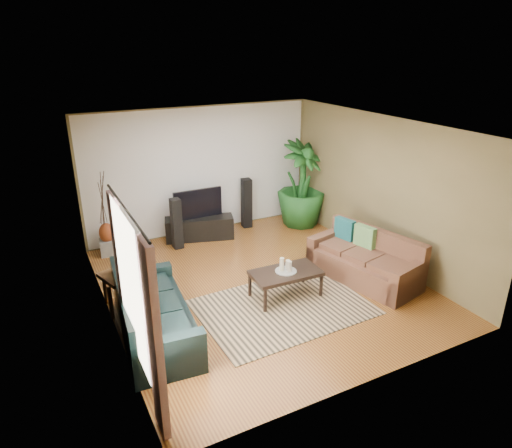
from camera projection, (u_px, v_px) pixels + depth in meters
floor at (261, 284)px, 7.88m from camera, size 5.50×5.50×0.00m
ceiling at (262, 127)px, 6.87m from camera, size 5.50×5.50×0.00m
wall_back at (201, 171)px, 9.65m from camera, size 5.00×0.00×5.00m
wall_front at (376, 286)px, 5.11m from camera, size 5.00×0.00×5.00m
wall_left at (102, 239)px, 6.32m from camera, size 0.00×5.50×5.50m
wall_right at (381, 190)px, 8.44m from camera, size 0.00×5.50×5.50m
backwall_panel at (201, 171)px, 9.64m from camera, size 4.90×0.00×4.90m
window_pane at (130, 287)px, 4.98m from camera, size 0.00×1.80×1.80m
curtain_near at (155, 343)px, 4.48m from camera, size 0.08×0.35×2.20m
curtain_far at (122, 277)px, 5.72m from camera, size 0.08×0.35×2.20m
curtain_rod at (126, 209)px, 4.67m from camera, size 0.03×1.90×0.03m
sofa_left at (154, 309)px, 6.36m from camera, size 1.09×2.20×0.85m
sofa_right at (364, 257)px, 7.90m from camera, size 1.29×2.08×0.85m
area_rug at (283, 307)px, 7.19m from camera, size 2.65×1.92×0.01m
coffee_table at (286, 284)px, 7.43m from camera, size 1.14×0.65×0.46m
candle_tray at (286, 271)px, 7.34m from camera, size 0.35×0.35×0.02m
candle_tall at (282, 264)px, 7.29m from camera, size 0.07×0.07×0.22m
candle_mid at (289, 266)px, 7.29m from camera, size 0.07×0.07×0.17m
candle_short at (288, 264)px, 7.39m from camera, size 0.07×0.07×0.14m
tv_stand at (200, 228)px, 9.62m from camera, size 1.47×0.81×0.47m
television at (198, 204)px, 9.43m from camera, size 1.04×0.06×0.61m
speaker_left at (177, 224)px, 9.09m from camera, size 0.19×0.21×1.04m
speaker_right at (247, 203)px, 10.14m from camera, size 0.23×0.25×1.11m
potted_plant at (302, 184)px, 10.12m from camera, size 1.38×1.38×1.91m
plant_pot at (300, 218)px, 10.43m from camera, size 0.35×0.35×0.27m
pedestal at (108, 247)px, 8.93m from camera, size 0.35×0.35×0.31m
vase at (107, 233)px, 8.82m from camera, size 0.29×0.29×0.40m
side_table at (123, 290)px, 7.10m from camera, size 0.70×0.70×0.59m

